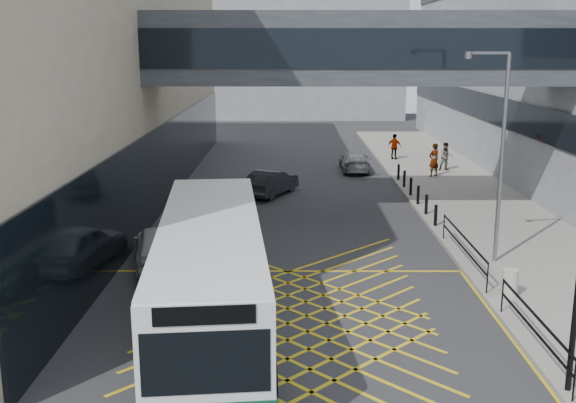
{
  "coord_description": "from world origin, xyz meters",
  "views": [
    {
      "loc": [
        0.06,
        -17.65,
        7.63
      ],
      "look_at": [
        0.0,
        4.0,
        2.6
      ],
      "focal_mm": 42.0,
      "sensor_mm": 36.0,
      "label": 1
    }
  ],
  "objects_px": {
    "pedestrian_a": "(434,160)",
    "bus": "(211,274)",
    "car_white": "(160,245)",
    "car_silver": "(354,161)",
    "pedestrian_c": "(395,147)",
    "street_lamp": "(498,145)",
    "litter_bin": "(510,283)",
    "car_dark": "(271,183)",
    "pedestrian_b": "(446,157)"
  },
  "relations": [
    {
      "from": "pedestrian_a",
      "to": "bus",
      "type": "bearing_deg",
      "value": 34.56
    },
    {
      "from": "car_white",
      "to": "car_silver",
      "type": "xyz_separation_m",
      "value": [
        8.57,
        18.53,
        -0.11
      ]
    },
    {
      "from": "pedestrian_a",
      "to": "pedestrian_c",
      "type": "xyz_separation_m",
      "value": [
        -1.37,
        6.06,
        -0.12
      ]
    },
    {
      "from": "street_lamp",
      "to": "pedestrian_c",
      "type": "relative_size",
      "value": 4.3
    },
    {
      "from": "car_silver",
      "to": "litter_bin",
      "type": "relative_size",
      "value": 4.94
    },
    {
      "from": "car_dark",
      "to": "car_silver",
      "type": "xyz_separation_m",
      "value": [
        5.0,
        6.91,
        -0.01
      ]
    },
    {
      "from": "pedestrian_b",
      "to": "pedestrian_c",
      "type": "xyz_separation_m",
      "value": [
        -2.52,
        4.11,
        -0.0
      ]
    },
    {
      "from": "car_silver",
      "to": "litter_bin",
      "type": "bearing_deg",
      "value": 97.01
    },
    {
      "from": "bus",
      "to": "car_silver",
      "type": "bearing_deg",
      "value": 70.29
    },
    {
      "from": "bus",
      "to": "pedestrian_b",
      "type": "relative_size",
      "value": 6.84
    },
    {
      "from": "street_lamp",
      "to": "bus",
      "type": "bearing_deg",
      "value": -157.67
    },
    {
      "from": "pedestrian_c",
      "to": "bus",
      "type": "bearing_deg",
      "value": 105.66
    },
    {
      "from": "car_silver",
      "to": "street_lamp",
      "type": "xyz_separation_m",
      "value": [
        3.1,
        -18.46,
        3.65
      ]
    },
    {
      "from": "street_lamp",
      "to": "car_white",
      "type": "bearing_deg",
      "value": 170.44
    },
    {
      "from": "bus",
      "to": "car_white",
      "type": "bearing_deg",
      "value": 107.68
    },
    {
      "from": "car_dark",
      "to": "litter_bin",
      "type": "xyz_separation_m",
      "value": [
        7.69,
        -14.94,
        -0.08
      ]
    },
    {
      "from": "bus",
      "to": "litter_bin",
      "type": "height_order",
      "value": "bus"
    },
    {
      "from": "car_dark",
      "to": "car_silver",
      "type": "height_order",
      "value": "car_dark"
    },
    {
      "from": "pedestrian_c",
      "to": "car_white",
      "type": "bearing_deg",
      "value": 96.11
    },
    {
      "from": "car_silver",
      "to": "pedestrian_a",
      "type": "distance_m",
      "value": 5.09
    },
    {
      "from": "car_silver",
      "to": "pedestrian_c",
      "type": "relative_size",
      "value": 2.48
    },
    {
      "from": "pedestrian_c",
      "to": "car_silver",
      "type": "bearing_deg",
      "value": 83.14
    },
    {
      "from": "street_lamp",
      "to": "pedestrian_b",
      "type": "bearing_deg",
      "value": 72.32
    },
    {
      "from": "bus",
      "to": "car_white",
      "type": "distance_m",
      "value": 6.32
    },
    {
      "from": "pedestrian_a",
      "to": "pedestrian_b",
      "type": "relative_size",
      "value": 1.14
    },
    {
      "from": "car_dark",
      "to": "pedestrian_c",
      "type": "relative_size",
      "value": 2.51
    },
    {
      "from": "car_silver",
      "to": "pedestrian_c",
      "type": "bearing_deg",
      "value": -130.71
    },
    {
      "from": "bus",
      "to": "street_lamp",
      "type": "xyz_separation_m",
      "value": [
        9.21,
        5.81,
        2.59
      ]
    },
    {
      "from": "litter_bin",
      "to": "pedestrian_c",
      "type": "bearing_deg",
      "value": 89.26
    },
    {
      "from": "litter_bin",
      "to": "pedestrian_b",
      "type": "distance_m",
      "value": 21.44
    },
    {
      "from": "car_silver",
      "to": "pedestrian_a",
      "type": "xyz_separation_m",
      "value": [
        4.38,
        -2.56,
        0.47
      ]
    },
    {
      "from": "pedestrian_b",
      "to": "car_white",
      "type": "bearing_deg",
      "value": -131.17
    },
    {
      "from": "litter_bin",
      "to": "pedestrian_a",
      "type": "distance_m",
      "value": 19.38
    },
    {
      "from": "car_silver",
      "to": "pedestrian_a",
      "type": "relative_size",
      "value": 2.18
    },
    {
      "from": "car_white",
      "to": "street_lamp",
      "type": "relative_size",
      "value": 0.66
    },
    {
      "from": "bus",
      "to": "pedestrian_a",
      "type": "bearing_deg",
      "value": 58.63
    },
    {
      "from": "car_white",
      "to": "pedestrian_b",
      "type": "distance_m",
      "value": 22.81
    },
    {
      "from": "car_dark",
      "to": "street_lamp",
      "type": "xyz_separation_m",
      "value": [
        8.1,
        -11.55,
        3.64
      ]
    },
    {
      "from": "car_white",
      "to": "pedestrian_c",
      "type": "distance_m",
      "value": 24.9
    },
    {
      "from": "car_silver",
      "to": "pedestrian_b",
      "type": "xyz_separation_m",
      "value": [
        5.54,
        -0.61,
        0.35
      ]
    },
    {
      "from": "car_dark",
      "to": "pedestrian_a",
      "type": "distance_m",
      "value": 10.35
    },
    {
      "from": "car_dark",
      "to": "pedestrian_c",
      "type": "distance_m",
      "value": 13.15
    },
    {
      "from": "car_dark",
      "to": "street_lamp",
      "type": "distance_m",
      "value": 14.56
    },
    {
      "from": "pedestrian_b",
      "to": "car_silver",
      "type": "bearing_deg",
      "value": 170.76
    },
    {
      "from": "litter_bin",
      "to": "pedestrian_a",
      "type": "bearing_deg",
      "value": 84.99
    },
    {
      "from": "car_dark",
      "to": "pedestrian_b",
      "type": "height_order",
      "value": "pedestrian_b"
    },
    {
      "from": "car_white",
      "to": "car_dark",
      "type": "xyz_separation_m",
      "value": [
        3.58,
        11.62,
        -0.1
      ]
    },
    {
      "from": "car_dark",
      "to": "pedestrian_a",
      "type": "height_order",
      "value": "pedestrian_a"
    },
    {
      "from": "car_dark",
      "to": "street_lamp",
      "type": "height_order",
      "value": "street_lamp"
    },
    {
      "from": "car_silver",
      "to": "street_lamp",
      "type": "relative_size",
      "value": 0.58
    }
  ]
}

